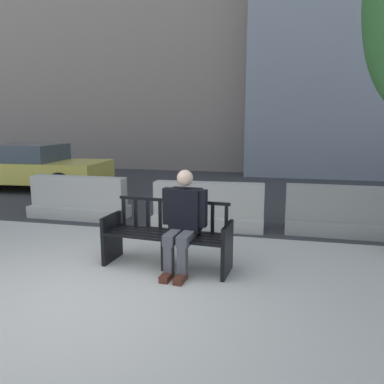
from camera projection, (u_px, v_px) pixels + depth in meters
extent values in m
plane|color=#B7B2A8|center=(80.00, 299.00, 4.10)|extent=(200.00, 200.00, 0.00)
cube|color=#333335|center=(214.00, 181.00, 12.43)|extent=(120.00, 12.00, 0.01)
cube|color=black|center=(112.00, 238.00, 5.21)|extent=(0.09, 0.52, 0.66)
cube|color=black|center=(227.00, 249.00, 4.72)|extent=(0.09, 0.52, 0.66)
cube|color=black|center=(167.00, 251.00, 4.98)|extent=(0.07, 0.33, 0.45)
cube|color=black|center=(160.00, 240.00, 4.73)|extent=(1.60, 0.20, 0.02)
cube|color=black|center=(163.00, 237.00, 4.83)|extent=(1.60, 0.20, 0.02)
cube|color=black|center=(167.00, 235.00, 4.94)|extent=(1.60, 0.20, 0.02)
cube|color=black|center=(170.00, 232.00, 5.05)|extent=(1.60, 0.20, 0.02)
cube|color=black|center=(173.00, 230.00, 5.16)|extent=(1.60, 0.20, 0.02)
cube|color=black|center=(173.00, 201.00, 5.09)|extent=(1.60, 0.17, 0.04)
cube|color=black|center=(124.00, 212.00, 5.35)|extent=(0.05, 0.03, 0.38)
cube|color=black|center=(136.00, 213.00, 5.30)|extent=(0.05, 0.03, 0.38)
cube|color=black|center=(148.00, 214.00, 5.24)|extent=(0.05, 0.03, 0.38)
cube|color=black|center=(160.00, 215.00, 5.19)|extent=(0.05, 0.03, 0.38)
cube|color=black|center=(173.00, 216.00, 5.13)|extent=(0.05, 0.03, 0.38)
cube|color=black|center=(186.00, 217.00, 5.07)|extent=(0.05, 0.03, 0.38)
cube|color=black|center=(199.00, 218.00, 5.02)|extent=(0.05, 0.03, 0.38)
cube|color=black|center=(213.00, 219.00, 4.96)|extent=(0.05, 0.03, 0.38)
cube|color=black|center=(226.00, 220.00, 4.90)|extent=(0.05, 0.03, 0.38)
cube|color=black|center=(110.00, 216.00, 5.13)|extent=(0.09, 0.46, 0.03)
cube|color=black|center=(227.00, 226.00, 4.64)|extent=(0.09, 0.46, 0.03)
cube|color=black|center=(186.00, 210.00, 4.87)|extent=(0.42, 0.27, 0.56)
sphere|color=beige|center=(185.00, 178.00, 4.78)|extent=(0.21, 0.21, 0.21)
cube|color=#4C4C51|center=(173.00, 237.00, 4.75)|extent=(0.18, 0.45, 0.14)
cube|color=#4C4C51|center=(187.00, 238.00, 4.70)|extent=(0.18, 0.45, 0.14)
cube|color=#4C4C51|center=(169.00, 260.00, 4.64)|extent=(0.12, 0.12, 0.45)
cube|color=#4C4C51|center=(182.00, 262.00, 4.58)|extent=(0.12, 0.12, 0.45)
cube|color=#4C2319|center=(167.00, 277.00, 4.60)|extent=(0.13, 0.27, 0.08)
cube|color=#4C2319|center=(180.00, 279.00, 4.54)|extent=(0.13, 0.27, 0.08)
cube|color=black|center=(167.00, 206.00, 4.91)|extent=(0.10, 0.13, 0.48)
cube|color=black|center=(203.00, 208.00, 4.76)|extent=(0.10, 0.13, 0.48)
cube|color=#ADA89E|center=(208.00, 221.00, 6.89)|extent=(2.03, 0.77, 0.24)
cube|color=#ADA89E|center=(208.00, 199.00, 6.81)|extent=(2.01, 0.39, 0.60)
cube|color=#ADA89E|center=(80.00, 211.00, 7.63)|extent=(2.01, 0.72, 0.24)
cube|color=#ADA89E|center=(78.00, 191.00, 7.55)|extent=(2.01, 0.34, 0.60)
cube|color=gray|center=(344.00, 227.00, 6.48)|extent=(2.01, 0.71, 0.24)
cube|color=gray|center=(346.00, 204.00, 6.40)|extent=(2.00, 0.33, 0.60)
cube|color=#DBC64C|center=(35.00, 171.00, 10.79)|extent=(4.22, 2.08, 0.56)
cube|color=#38424C|center=(28.00, 153.00, 10.72)|extent=(1.88, 1.73, 0.47)
cylinder|color=black|center=(90.00, 175.00, 11.47)|extent=(0.65, 0.25, 0.64)
cylinder|color=black|center=(60.00, 184.00, 9.76)|extent=(0.65, 0.25, 0.64)
cylinder|color=black|center=(14.00, 173.00, 11.90)|extent=(0.65, 0.25, 0.64)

